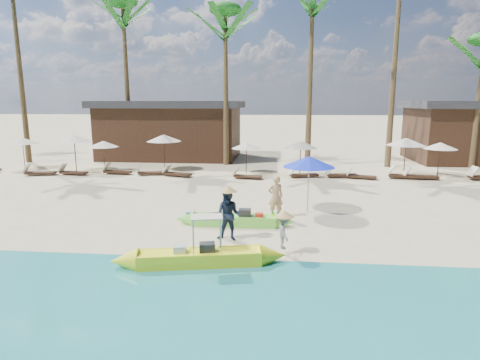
# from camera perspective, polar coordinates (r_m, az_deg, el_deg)

# --- Properties ---
(ground) EXTENTS (240.00, 240.00, 0.00)m
(ground) POSITION_cam_1_polar(r_m,az_deg,el_deg) (13.49, 4.40, -7.33)
(ground) COLOR beige
(ground) RESTS_ON ground
(wet_sand_strip) EXTENTS (240.00, 4.50, 0.01)m
(wet_sand_strip) POSITION_cam_1_polar(r_m,az_deg,el_deg) (8.88, 3.70, -17.52)
(wet_sand_strip) COLOR tan
(wet_sand_strip) RESTS_ON ground
(green_canoe) EXTENTS (4.64, 0.66, 0.59)m
(green_canoe) POSITION_cam_1_polar(r_m,az_deg,el_deg) (14.07, -0.82, -5.67)
(green_canoe) COLOR #75E846
(green_canoe) RESTS_ON ground
(yellow_canoe) EXTENTS (5.11, 1.33, 1.34)m
(yellow_canoe) POSITION_cam_1_polar(r_m,az_deg,el_deg) (10.81, -5.77, -10.89)
(yellow_canoe) COLOR #FFFD20
(yellow_canoe) RESTS_ON ground
(tourist) EXTENTS (0.66, 0.52, 1.59)m
(tourist) POSITION_cam_1_polar(r_m,az_deg,el_deg) (14.91, 5.08, -2.38)
(tourist) COLOR tan
(tourist) RESTS_ON ground
(vendor_green) EXTENTS (0.87, 0.73, 1.61)m
(vendor_green) POSITION_cam_1_polar(r_m,az_deg,el_deg) (12.44, -1.63, -5.02)
(vendor_green) COLOR #16223E
(vendor_green) RESTS_ON ground
(vendor_yellow) EXTENTS (0.49, 0.70, 0.99)m
(vendor_yellow) POSITION_cam_1_polar(r_m,az_deg,el_deg) (11.38, 6.26, -7.30)
(vendor_yellow) COLOR gray
(vendor_yellow) RESTS_ON ground
(blue_umbrella) EXTENTS (2.04, 2.04, 2.20)m
(blue_umbrella) POSITION_cam_1_polar(r_m,az_deg,el_deg) (15.63, 9.78, 2.59)
(blue_umbrella) COLOR #99999E
(blue_umbrella) RESTS_ON ground
(resort_parasol_1) EXTENTS (1.94, 1.94, 2.00)m
(resort_parasol_1) POSITION_cam_1_polar(r_m,az_deg,el_deg) (29.19, -28.55, 4.93)
(resort_parasol_1) COLOR #3D2619
(resort_parasol_1) RESTS_ON ground
(resort_parasol_2) EXTENTS (2.21, 2.21, 2.28)m
(resort_parasol_2) POSITION_cam_1_polar(r_m,az_deg,el_deg) (26.65, -22.54, 5.51)
(resort_parasol_2) COLOR #3D2619
(resort_parasol_2) RESTS_ON ground
(lounger_2_left) EXTENTS (1.86, 0.90, 0.61)m
(lounger_2_left) POSITION_cam_1_polar(r_m,az_deg,el_deg) (26.33, -26.76, 1.03)
(lounger_2_left) COLOR #3D2619
(lounger_2_left) RESTS_ON ground
(resort_parasol_3) EXTENTS (1.86, 1.86, 1.92)m
(resort_parasol_3) POSITION_cam_1_polar(r_m,az_deg,el_deg) (25.77, -18.87, 4.86)
(resort_parasol_3) COLOR #3D2619
(resort_parasol_3) RESTS_ON ground
(lounger_3_left) EXTENTS (1.75, 0.70, 0.58)m
(lounger_3_left) POSITION_cam_1_polar(r_m,az_deg,el_deg) (25.66, -22.81, 1.10)
(lounger_3_left) COLOR #3D2619
(lounger_3_left) RESTS_ON ground
(lounger_3_right) EXTENTS (1.76, 0.68, 0.58)m
(lounger_3_right) POSITION_cam_1_polar(r_m,az_deg,el_deg) (25.03, -17.25, 1.25)
(lounger_3_right) COLOR #3D2619
(lounger_3_right) RESTS_ON ground
(resort_parasol_4) EXTENTS (2.18, 2.18, 2.25)m
(resort_parasol_4) POSITION_cam_1_polar(r_m,az_deg,el_deg) (25.55, -10.78, 5.88)
(resort_parasol_4) COLOR #3D2619
(resort_parasol_4) RESTS_ON ground
(lounger_4_left) EXTENTS (1.77, 0.86, 0.58)m
(lounger_4_left) POSITION_cam_1_polar(r_m,az_deg,el_deg) (24.18, -12.70, 1.14)
(lounger_4_left) COLOR #3D2619
(lounger_4_left) RESTS_ON ground
(lounger_4_right) EXTENTS (1.80, 1.01, 0.58)m
(lounger_4_right) POSITION_cam_1_polar(r_m,az_deg,el_deg) (23.48, -9.12, 0.98)
(lounger_4_right) COLOR #3D2619
(lounger_4_right) RESTS_ON ground
(resort_parasol_5) EXTENTS (1.81, 1.81, 1.86)m
(resort_parasol_5) POSITION_cam_1_polar(r_m,az_deg,el_deg) (24.00, 0.91, 4.92)
(resort_parasol_5) COLOR #3D2619
(resort_parasol_5) RESTS_ON ground
(lounger_5_left) EXTENTS (1.71, 0.75, 0.56)m
(lounger_5_left) POSITION_cam_1_polar(r_m,az_deg,el_deg) (22.47, 0.82, 0.65)
(lounger_5_left) COLOR #3D2619
(lounger_5_left) RESTS_ON ground
(resort_parasol_6) EXTENTS (2.01, 2.01, 2.07)m
(resort_parasol_6) POSITION_cam_1_polar(r_m,az_deg,el_deg) (23.09, 8.63, 5.01)
(resort_parasol_6) COLOR #3D2619
(resort_parasol_6) RESTS_ON ground
(lounger_6_left) EXTENTS (1.77, 0.90, 0.58)m
(lounger_6_left) POSITION_cam_1_polar(r_m,az_deg,el_deg) (23.11, 8.78, 0.83)
(lounger_6_left) COLOR #3D2619
(lounger_6_left) RESTS_ON ground
(lounger_6_right) EXTENTS (1.82, 0.71, 0.60)m
(lounger_6_right) POSITION_cam_1_polar(r_m,az_deg,el_deg) (23.48, 14.02, 0.81)
(lounger_6_right) COLOR #3D2619
(lounger_6_right) RESTS_ON ground
(resort_parasol_7) EXTENTS (2.18, 2.18, 2.25)m
(resort_parasol_7) POSITION_cam_1_polar(r_m,az_deg,el_deg) (24.64, 22.56, 5.05)
(resort_parasol_7) COLOR #3D2619
(resort_parasol_7) RESTS_ON ground
(lounger_7_left) EXTENTS (1.69, 0.88, 0.55)m
(lounger_7_left) POSITION_cam_1_polar(r_m,az_deg,el_deg) (23.43, 16.69, 0.61)
(lounger_7_left) COLOR #3D2619
(lounger_7_left) RESTS_ON ground
(lounger_7_right) EXTENTS (2.03, 0.90, 0.67)m
(lounger_7_right) POSITION_cam_1_polar(r_m,az_deg,el_deg) (24.28, 22.23, 0.69)
(lounger_7_right) COLOR #3D2619
(lounger_7_right) RESTS_ON ground
(resort_parasol_8) EXTENTS (1.91, 1.91, 1.96)m
(resort_parasol_8) POSITION_cam_1_polar(r_m,az_deg,el_deg) (25.75, 26.58, 4.38)
(resort_parasol_8) COLOR #3D2619
(resort_parasol_8) RESTS_ON ground
(lounger_8_left) EXTENTS (1.88, 0.70, 0.63)m
(lounger_8_left) POSITION_cam_1_polar(r_m,az_deg,el_deg) (24.42, 24.05, 0.58)
(lounger_8_left) COLOR #3D2619
(lounger_8_left) RESTS_ON ground
(palm_1) EXTENTS (2.08, 2.08, 13.60)m
(palm_1) POSITION_cam_1_polar(r_m,az_deg,el_deg) (32.88, -29.59, 21.23)
(palm_1) COLOR brown
(palm_1) RESTS_ON ground
(palm_2) EXTENTS (2.08, 2.08, 11.33)m
(palm_2) POSITION_cam_1_polar(r_m,az_deg,el_deg) (30.25, -16.19, 20.04)
(palm_2) COLOR brown
(palm_2) RESTS_ON ground
(palm_3) EXTENTS (2.08, 2.08, 10.52)m
(palm_3) POSITION_cam_1_polar(r_m,az_deg,el_deg) (27.65, -2.09, 20.07)
(palm_3) COLOR brown
(palm_3) RESTS_ON ground
(palm_4) EXTENTS (2.08, 2.08, 11.70)m
(palm_4) POSITION_cam_1_polar(r_m,az_deg,el_deg) (27.38, 10.22, 21.85)
(palm_4) COLOR brown
(palm_4) RESTS_ON ground
(pavilion_west) EXTENTS (10.80, 6.60, 4.30)m
(pavilion_west) POSITION_cam_1_polar(r_m,az_deg,el_deg) (31.46, -9.70, 7.16)
(pavilion_west) COLOR #3D2619
(pavilion_west) RESTS_ON ground
(pavilion_east) EXTENTS (8.80, 6.60, 4.30)m
(pavilion_east) POSITION_cam_1_polar(r_m,az_deg,el_deg) (33.36, 30.11, 6.06)
(pavilion_east) COLOR #3D2619
(pavilion_east) RESTS_ON ground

